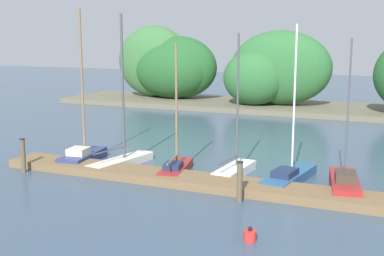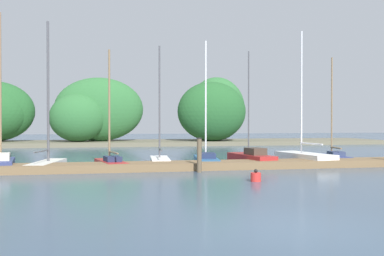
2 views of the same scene
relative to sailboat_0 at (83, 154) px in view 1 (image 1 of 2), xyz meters
name	(u,v)px [view 1 (image 1 of 2)]	position (x,y,z in m)	size (l,w,h in m)	color
dock_pier	(244,187)	(8.64, -1.30, -0.25)	(22.58, 1.80, 0.35)	brown
far_shore	(268,74)	(3.06, 22.17, 2.60)	(49.40, 8.21, 7.20)	#66604C
sailboat_0	(83,154)	(0.00, 0.00, 0.00)	(1.64, 3.53, 7.35)	navy
sailboat_1	(123,157)	(2.06, 0.29, -0.01)	(1.54, 4.20, 7.08)	silver
sailboat_2	(176,166)	(5.01, -0.01, -0.10)	(1.63, 3.67, 5.77)	maroon
sailboat_3	(236,168)	(7.53, 0.87, -0.10)	(1.10, 3.58, 6.19)	white
sailboat_4	(290,174)	(9.98, 0.79, -0.12)	(1.61, 4.39, 6.54)	#285684
sailboat_5	(344,182)	(12.25, 0.31, -0.06)	(1.68, 3.88, 5.97)	maroon
mooring_piling_0	(23,155)	(-1.35, -2.63, 0.36)	(0.24, 0.24, 1.55)	brown
mooring_piling_1	(240,182)	(8.88, -2.63, 0.35)	(0.24, 0.24, 1.53)	brown
channel_buoy_1	(250,236)	(10.34, -5.98, -0.25)	(0.39, 0.39, 0.46)	red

